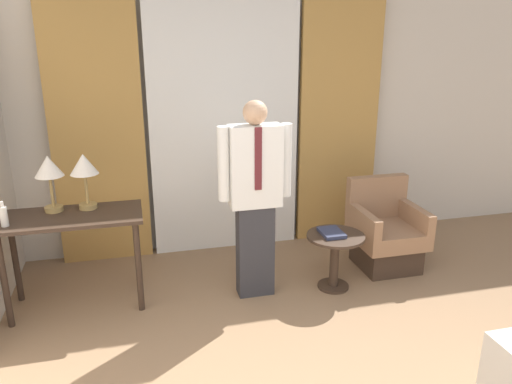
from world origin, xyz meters
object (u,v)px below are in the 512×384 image
table_lamp_left (49,170)px  table_lamp_right (84,168)px  side_table (335,252)px  bottle_near_edge (4,216)px  book (332,233)px  desk (72,231)px  person (255,193)px  armchair (385,235)px

table_lamp_left → table_lamp_right: bearing=0.0°
table_lamp_right → side_table: table_lamp_right is taller
bottle_near_edge → book: 2.59m
desk → person: 1.49m
table_lamp_right → bottle_near_edge: size_ratio=2.36×
table_lamp_right → person: size_ratio=0.27×
armchair → side_table: 0.71m
person → desk: bearing=173.6°
table_lamp_left → table_lamp_right: size_ratio=1.00×
table_lamp_right → book: (1.99, -0.35, -0.61)m
armchair → book: (-0.67, -0.28, 0.20)m
table_lamp_left → table_lamp_right: (0.26, 0.00, 0.00)m
table_lamp_left → person: size_ratio=0.27×
table_lamp_right → side_table: (2.02, -0.38, -0.79)m
desk → bottle_near_edge: (-0.44, -0.12, 0.22)m
table_lamp_left → armchair: bearing=-1.5°
side_table → armchair: bearing=25.0°
table_lamp_right → armchair: 2.79m
person → side_table: size_ratio=3.33×
table_lamp_right → side_table: size_ratio=0.91×
side_table → person: bearing=173.4°
book → bottle_near_edge: bearing=177.8°
table_lamp_right → book: table_lamp_right is taller
table_lamp_right → bottle_near_edge: table_lamp_right is taller
book → person: bearing=175.2°
bottle_near_edge → book: bottle_near_edge is taller
table_lamp_left → book: 2.36m
table_lamp_right → book: 2.11m
bottle_near_edge → person: (1.90, -0.04, 0.04)m
book → table_lamp_left: bearing=171.1°
person → side_table: 0.90m
desk → table_lamp_right: 0.51m
armchair → person: bearing=-170.7°
desk → table_lamp_left: 0.51m
side_table → bottle_near_edge: bearing=177.3°
book → side_table: bearing=-40.7°
table_lamp_right → table_lamp_left: bearing=180.0°
armchair → book: 0.76m
side_table → table_lamp_left: bearing=170.6°
person → book: size_ratio=6.70×
desk → armchair: (2.80, 0.06, -0.34)m
desk → side_table: desk is taller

